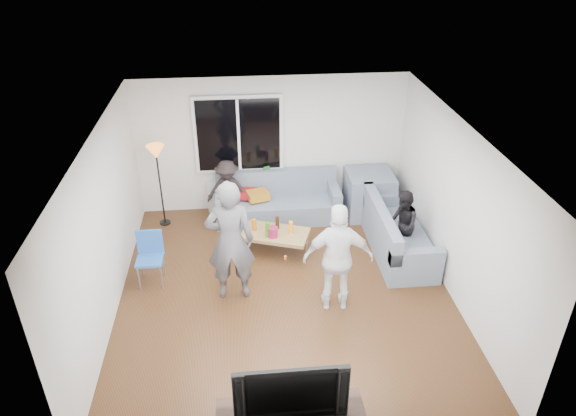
{
  "coord_description": "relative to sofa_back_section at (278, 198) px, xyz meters",
  "views": [
    {
      "loc": [
        -0.59,
        -6.33,
        5.12
      ],
      "look_at": [
        0.1,
        0.6,
        1.15
      ],
      "focal_mm": 32.75,
      "sensor_mm": 36.0,
      "label": 1
    }
  ],
  "objects": [
    {
      "name": "wall_front",
      "position": [
        -0.07,
        -5.04,
        0.88
      ],
      "size": [
        5.0,
        0.04,
        2.6
      ],
      "primitive_type": "cube",
      "color": "silver",
      "rests_on": "ground"
    },
    {
      "name": "window_glass",
      "position": [
        -0.67,
        0.38,
        1.12
      ],
      "size": [
        1.5,
        0.02,
        1.35
      ],
      "primitive_type": "cube",
      "color": "black",
      "rests_on": "window_frame"
    },
    {
      "name": "player_right",
      "position": [
        0.64,
        -2.64,
        0.42
      ],
      "size": [
        1.03,
        0.5,
        1.69
      ],
      "primitive_type": "imported",
      "rotation": [
        0.0,
        0.0,
        3.05
      ],
      "color": "silver",
      "rests_on": "floor"
    },
    {
      "name": "vase",
      "position": [
        -0.84,
        0.35,
        0.28
      ],
      "size": [
        0.21,
        0.21,
        0.17
      ],
      "primitive_type": "imported",
      "rotation": [
        0.0,
        0.0,
        0.33
      ],
      "color": "silver",
      "rests_on": "radiator"
    },
    {
      "name": "window_frame",
      "position": [
        -0.67,
        0.42,
        1.12
      ],
      "size": [
        1.62,
        0.06,
        1.47
      ],
      "primitive_type": "cube",
      "color": "white",
      "rests_on": "wall_back"
    },
    {
      "name": "bottle_d",
      "position": [
        0.12,
        -1.2,
        0.08
      ],
      "size": [
        0.07,
        0.07,
        0.22
      ],
      "primitive_type": "cylinder",
      "color": "orange",
      "rests_on": "coffee_table"
    },
    {
      "name": "cushion_yellow",
      "position": [
        -0.37,
        -0.02,
        0.09
      ],
      "size": [
        0.45,
        0.41,
        0.14
      ],
      "primitive_type": "cube",
      "rotation": [
        0.0,
        0.0,
        0.27
      ],
      "color": "#BB781B",
      "rests_on": "sofa_back_section"
    },
    {
      "name": "potted_plant",
      "position": [
        -0.21,
        0.35,
        0.36
      ],
      "size": [
        0.22,
        0.19,
        0.33
      ],
      "primitive_type": "imported",
      "rotation": [
        0.0,
        0.0,
        -0.26
      ],
      "color": "#2B6C2D",
      "rests_on": "radiator"
    },
    {
      "name": "pitcher",
      "position": [
        -0.19,
        -1.28,
        0.06
      ],
      "size": [
        0.17,
        0.17,
        0.17
      ],
      "primitive_type": "cylinder",
      "color": "maroon",
      "rests_on": "coffee_table"
    },
    {
      "name": "wall_back",
      "position": [
        -0.07,
        0.5,
        0.88
      ],
      "size": [
        5.0,
        0.04,
        2.6
      ],
      "primitive_type": "cube",
      "color": "silver",
      "rests_on": "ground"
    },
    {
      "name": "cushion_red",
      "position": [
        -0.56,
        0.06,
        0.09
      ],
      "size": [
        0.4,
        0.35,
        0.13
      ],
      "primitive_type": "cube",
      "rotation": [
        0.0,
        0.0,
        -0.16
      ],
      "color": "maroon",
      "rests_on": "sofa_back_section"
    },
    {
      "name": "floor",
      "position": [
        -0.07,
        -2.27,
        -0.45
      ],
      "size": [
        5.0,
        5.5,
        0.04
      ],
      "primitive_type": "cube",
      "color": "#56351C",
      "rests_on": "ground"
    },
    {
      "name": "bottle_b",
      "position": [
        -0.27,
        -1.27,
        0.11
      ],
      "size": [
        0.08,
        0.08,
        0.27
      ],
      "primitive_type": "cylinder",
      "color": "#307E17",
      "rests_on": "coffee_table"
    },
    {
      "name": "player_left",
      "position": [
        -0.87,
        -2.23,
        0.54
      ],
      "size": [
        0.71,
        0.46,
        1.93
      ],
      "primitive_type": "imported",
      "rotation": [
        0.0,
        0.0,
        3.15
      ],
      "color": "#4D4D52",
      "rests_on": "floor"
    },
    {
      "name": "spectator_back",
      "position": [
        -0.92,
        0.03,
        0.18
      ],
      "size": [
        0.83,
        0.55,
        1.2
      ],
      "primitive_type": "imported",
      "rotation": [
        0.0,
        0.0,
        -0.14
      ],
      "color": "black",
      "rests_on": "floor"
    },
    {
      "name": "floor_lamp",
      "position": [
        -2.12,
        -0.01,
        0.36
      ],
      "size": [
        0.32,
        0.32,
        1.56
      ],
      "primitive_type": null,
      "color": "orange",
      "rests_on": "floor"
    },
    {
      "name": "sofa_back_section",
      "position": [
        0.0,
        0.0,
        0.0
      ],
      "size": [
        2.3,
        0.85,
        0.85
      ],
      "primitive_type": null,
      "color": "slate",
      "rests_on": "floor"
    },
    {
      "name": "wall_left",
      "position": [
        -2.59,
        -2.27,
        0.88
      ],
      "size": [
        0.04,
        5.5,
        2.6
      ],
      "primitive_type": "cube",
      "color": "silver",
      "rests_on": "ground"
    },
    {
      "name": "ceiling",
      "position": [
        -0.07,
        -2.27,
        2.2
      ],
      "size": [
        5.0,
        5.5,
        0.04
      ],
      "primitive_type": "cube",
      "color": "white",
      "rests_on": "ground"
    },
    {
      "name": "coffee_table",
      "position": [
        -0.14,
        -1.17,
        -0.22
      ],
      "size": [
        1.24,
        0.93,
        0.4
      ],
      "primitive_type": "cube",
      "rotation": [
        0.0,
        0.0,
        -0.34
      ],
      "color": "#9D814C",
      "rests_on": "floor"
    },
    {
      "name": "radiator",
      "position": [
        -0.67,
        0.38,
        -0.11
      ],
      "size": [
        1.3,
        0.12,
        0.62
      ],
      "primitive_type": "cube",
      "color": "silver",
      "rests_on": "floor"
    },
    {
      "name": "bottle_a",
      "position": [
        -0.48,
        -1.06,
        0.08
      ],
      "size": [
        0.07,
        0.07,
        0.21
      ],
      "primitive_type": "cylinder",
      "color": "#D6650C",
      "rests_on": "coffee_table"
    },
    {
      "name": "side_chair",
      "position": [
        -2.12,
        -1.82,
        0.01
      ],
      "size": [
        0.41,
        0.41,
        0.86
      ],
      "primitive_type": null,
      "rotation": [
        0.0,
        0.0,
        -0.02
      ],
      "color": "#295EB2",
      "rests_on": "floor"
    },
    {
      "name": "television",
      "position": [
        -0.26,
        -4.77,
        0.36
      ],
      "size": [
        1.2,
        0.16,
        0.69
      ],
      "primitive_type": "imported",
      "color": "black",
      "rests_on": "tv_console"
    },
    {
      "name": "sofa_corner",
      "position": [
        1.73,
        0.0,
        0.0
      ],
      "size": [
        0.85,
        0.85,
        0.85
      ],
      "primitive_type": "cube",
      "color": "slate",
      "rests_on": "floor"
    },
    {
      "name": "window_mullion",
      "position": [
        -0.67,
        0.37,
        1.12
      ],
      "size": [
        0.05,
        0.03,
        1.35
      ],
      "primitive_type": "cube",
      "color": "white",
      "rests_on": "window_frame"
    },
    {
      "name": "sofa_right_section",
      "position": [
        1.95,
        -1.33,
        0.0
      ],
      "size": [
        2.0,
        0.85,
        0.85
      ],
      "primitive_type": null,
      "rotation": [
        0.0,
        0.0,
        1.57
      ],
      "color": "slate",
      "rests_on": "floor"
    },
    {
      "name": "bottle_c",
      "position": [
        -0.09,
        -1.03,
        0.08
      ],
      "size": [
        0.07,
        0.07,
        0.22
      ],
      "primitive_type": "cylinder",
      "color": "black",
      "rests_on": "coffee_table"
    },
    {
      "name": "spectator_right",
      "position": [
        1.95,
        -1.43,
        0.17
      ],
      "size": [
        0.5,
        0.61,
        1.19
      ],
      "primitive_type": "imported",
      "rotation": [
        0.0,
        0.0,
        -1.65
      ],
      "color": "black",
      "rests_on": "floor"
    },
    {
      "name": "wall_right",
      "position": [
        2.45,
        -2.27,
        0.88
      ],
      "size": [
        0.04,
        5.5,
        2.6
      ],
      "primitive_type": "cube",
      "color": "silver",
      "rests_on": "ground"
    }
  ]
}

